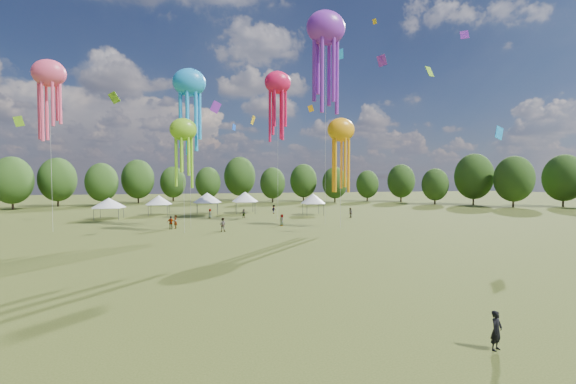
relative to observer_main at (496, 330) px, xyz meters
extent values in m
plane|color=#384416|center=(-6.80, 2.01, -0.83)|extent=(300.00, 300.00, 0.00)
imported|color=black|center=(0.00, 0.00, 0.00)|extent=(0.71, 0.60, 1.65)
imported|color=gray|center=(-9.82, 36.53, 0.09)|extent=(1.05, 0.92, 1.82)
imported|color=gray|center=(-11.30, 53.08, 0.00)|extent=(0.52, 0.80, 1.64)
imported|color=gray|center=(12.88, 48.25, 0.06)|extent=(0.72, 0.90, 1.77)
imported|color=gray|center=(1.08, 58.88, 0.02)|extent=(1.23, 1.19, 1.69)
imported|color=gray|center=(-16.77, 40.54, 0.06)|extent=(1.06, 0.48, 1.78)
imported|color=gray|center=(-5.51, 52.17, -0.03)|extent=(1.39, 1.37, 1.60)
imported|color=gray|center=(-16.18, 40.98, 0.13)|extent=(0.53, 0.74, 1.91)
imported|color=gray|center=(-0.94, 40.85, 0.02)|extent=(0.72, 0.93, 1.69)
cylinder|color=#47474C|center=(-30.17, 53.59, 0.13)|extent=(0.08, 0.08, 1.92)
cylinder|color=#47474C|center=(-30.17, 57.42, 0.13)|extent=(0.08, 0.08, 1.92)
cylinder|color=#47474C|center=(-26.34, 53.59, 0.13)|extent=(0.08, 0.08, 1.92)
cylinder|color=#47474C|center=(-26.34, 57.42, 0.13)|extent=(0.08, 0.08, 1.92)
cube|color=white|center=(-28.26, 55.50, 1.14)|extent=(4.23, 4.23, 0.10)
cone|color=white|center=(-28.26, 55.50, 2.01)|extent=(5.50, 5.50, 1.64)
cylinder|color=#47474C|center=(-22.39, 58.82, 0.16)|extent=(0.08, 0.08, 1.98)
cylinder|color=#47474C|center=(-22.39, 62.18, 0.16)|extent=(0.08, 0.08, 1.98)
cylinder|color=#47474C|center=(-19.02, 58.82, 0.16)|extent=(0.08, 0.08, 1.98)
cylinder|color=#47474C|center=(-19.02, 62.18, 0.16)|extent=(0.08, 0.08, 1.98)
cube|color=white|center=(-20.70, 60.50, 1.21)|extent=(3.77, 3.77, 0.10)
cone|color=white|center=(-20.70, 60.50, 2.11)|extent=(4.90, 4.90, 1.70)
cylinder|color=#47474C|center=(-13.67, 58.69, 0.28)|extent=(0.08, 0.08, 2.21)
cylinder|color=#47474C|center=(-13.67, 62.51, 0.28)|extent=(0.08, 0.08, 2.21)
cylinder|color=#47474C|center=(-9.85, 58.69, 0.28)|extent=(0.08, 0.08, 2.21)
cylinder|color=#47474C|center=(-9.85, 62.51, 0.28)|extent=(0.08, 0.08, 2.21)
cube|color=white|center=(-11.76, 60.60, 1.43)|extent=(4.22, 4.22, 0.10)
cone|color=white|center=(-11.76, 60.60, 2.43)|extent=(5.48, 5.48, 1.89)
cylinder|color=#47474C|center=(-6.22, 58.94, 0.31)|extent=(0.08, 0.08, 2.27)
cylinder|color=#47474C|center=(-6.22, 62.53, 0.31)|extent=(0.08, 0.08, 2.27)
cylinder|color=#47474C|center=(-2.63, 58.94, 0.31)|extent=(0.08, 0.08, 2.27)
cylinder|color=#47474C|center=(-2.63, 62.53, 0.31)|extent=(0.08, 0.08, 2.27)
cube|color=white|center=(-4.43, 60.74, 1.49)|extent=(3.99, 3.99, 0.10)
cone|color=white|center=(-4.43, 60.74, 2.51)|extent=(5.19, 5.19, 1.94)
cylinder|color=#47474C|center=(6.26, 52.97, 0.25)|extent=(0.08, 0.08, 2.16)
cylinder|color=#47474C|center=(6.26, 56.18, 0.25)|extent=(0.08, 0.08, 2.16)
cylinder|color=#47474C|center=(9.48, 52.97, 0.25)|extent=(0.08, 0.08, 2.16)
cylinder|color=#47474C|center=(9.48, 56.18, 0.25)|extent=(0.08, 0.08, 2.16)
cube|color=white|center=(7.87, 54.57, 1.38)|extent=(3.62, 3.62, 0.10)
cone|color=white|center=(7.87, 54.57, 2.36)|extent=(4.70, 4.70, 1.85)
ellipsoid|color=#1B94E9|center=(-14.06, 40.69, 19.53)|extent=(4.55, 3.18, 3.86)
cylinder|color=beige|center=(-14.06, 40.69, 9.35)|extent=(0.03, 0.03, 20.36)
ellipsoid|color=#F5154B|center=(0.01, 48.95, 22.32)|extent=(4.50, 3.15, 3.83)
cylinder|color=beige|center=(0.01, 48.95, 10.75)|extent=(0.03, 0.03, 23.15)
ellipsoid|color=#FF9F0F|center=(6.74, 36.68, 13.07)|extent=(3.94, 2.76, 3.35)
cylinder|color=beige|center=(6.74, 36.68, 6.12)|extent=(0.03, 0.03, 13.89)
ellipsoid|color=#FF4B72|center=(-31.78, 41.32, 19.93)|extent=(4.15, 2.91, 3.53)
cylinder|color=beige|center=(-31.78, 41.32, 9.55)|extent=(0.03, 0.03, 20.76)
ellipsoid|color=#81C720|center=(-14.70, 36.50, 12.50)|extent=(3.42, 2.40, 2.91)
cylinder|color=beige|center=(-14.70, 36.50, 5.84)|extent=(0.03, 0.03, 13.33)
ellipsoid|color=purple|center=(5.92, 41.17, 28.87)|extent=(6.00, 4.20, 5.10)
cylinder|color=beige|center=(5.92, 41.17, 14.02)|extent=(0.03, 0.03, 29.70)
cube|color=purple|center=(-9.91, 65.11, 20.77)|extent=(2.44, 0.60, 2.70)
cube|color=#F5154B|center=(15.31, 64.54, 29.24)|extent=(0.88, 0.31, 1.02)
cube|color=yellow|center=(-4.78, 44.25, 15.16)|extent=(0.88, 0.95, 1.38)
cube|color=#81C720|center=(13.02, 25.12, 18.40)|extent=(1.18, 0.88, 1.26)
cube|color=purple|center=(25.73, 35.92, 27.51)|extent=(1.25, 1.22, 1.47)
cube|color=#81C720|center=(-29.73, 67.30, 22.24)|extent=(2.45, 1.14, 2.47)
cube|color=#1B94E9|center=(13.54, 55.65, 30.09)|extent=(1.81, 1.09, 2.10)
cube|color=purple|center=(19.94, 50.89, 27.86)|extent=(2.05, 1.34, 2.12)
cube|color=#FF9F0F|center=(12.84, 73.78, 22.91)|extent=(1.58, 0.34, 1.82)
cube|color=yellow|center=(12.96, 39.36, 29.70)|extent=(0.66, 0.61, 0.77)
cube|color=#81C720|center=(-45.41, 64.31, 16.61)|extent=(1.70, 0.75, 2.10)
cube|color=blue|center=(-6.66, 58.38, 15.87)|extent=(0.76, 0.81, 1.29)
cube|color=#1B94E9|center=(24.48, 27.37, 12.01)|extent=(1.61, 0.44, 1.89)
cylinder|color=#38281C|center=(-53.97, 80.19, 0.85)|extent=(0.44, 0.44, 3.36)
ellipsoid|color=#264316|center=(-53.97, 80.19, 5.69)|extent=(8.40, 8.40, 10.51)
cylinder|color=#38281C|center=(-47.48, 87.50, 0.88)|extent=(0.44, 0.44, 3.41)
ellipsoid|color=#264316|center=(-47.48, 87.50, 5.78)|extent=(8.53, 8.53, 10.66)
cylinder|color=#38281C|center=(-37.39, 87.03, 0.71)|extent=(0.44, 0.44, 3.07)
ellipsoid|color=#264316|center=(-37.39, 87.03, 5.11)|extent=(7.66, 7.66, 9.58)
cylinder|color=#38281C|center=(-30.31, 95.34, 0.89)|extent=(0.44, 0.44, 3.43)
ellipsoid|color=#264316|center=(-30.31, 95.34, 5.83)|extent=(8.58, 8.58, 10.73)
cylinder|color=#38281C|center=(-21.55, 100.96, 0.65)|extent=(0.44, 0.44, 2.95)
ellipsoid|color=#264316|center=(-21.55, 100.96, 4.88)|extent=(7.37, 7.37, 9.21)
cylinder|color=#38281C|center=(-11.49, 97.07, 0.62)|extent=(0.44, 0.44, 2.89)
ellipsoid|color=#264316|center=(-11.49, 97.07, 4.78)|extent=(7.23, 7.23, 9.04)
cylinder|color=#38281C|center=(-1.88, 101.49, 1.09)|extent=(0.44, 0.44, 3.84)
ellipsoid|color=#264316|center=(-1.88, 101.49, 6.61)|extent=(9.60, 9.60, 11.99)
cylinder|color=#38281C|center=(6.39, 90.45, 0.59)|extent=(0.44, 0.44, 2.84)
ellipsoid|color=#264316|center=(6.39, 90.45, 4.68)|extent=(7.11, 7.11, 8.89)
cylinder|color=#38281C|center=(16.13, 93.04, 0.75)|extent=(0.44, 0.44, 3.16)
ellipsoid|color=#264316|center=(16.13, 93.04, 5.30)|extent=(7.91, 7.91, 9.88)
cylinder|color=#38281C|center=(23.90, 87.29, 0.61)|extent=(0.44, 0.44, 2.88)
ellipsoid|color=#264316|center=(23.90, 87.29, 4.76)|extent=(7.21, 7.21, 9.01)
cylinder|color=#38281C|center=(34.72, 89.25, 0.49)|extent=(0.44, 0.44, 2.63)
ellipsoid|color=#264316|center=(34.72, 89.25, 4.27)|extent=(6.57, 6.57, 8.22)
cylinder|color=#38281C|center=(43.72, 85.73, 0.74)|extent=(0.44, 0.44, 3.13)
ellipsoid|color=#264316|center=(43.72, 85.73, 5.23)|extent=(7.81, 7.81, 9.77)
cylinder|color=#38281C|center=(46.85, 73.82, 0.53)|extent=(0.44, 0.44, 2.72)
ellipsoid|color=#264316|center=(46.85, 73.82, 4.44)|extent=(6.80, 6.80, 8.50)
cylinder|color=#38281C|center=(56.17, 70.93, 1.08)|extent=(0.44, 0.44, 3.81)
ellipsoid|color=#264316|center=(56.17, 70.93, 6.55)|extent=(9.52, 9.52, 11.90)
cylinder|color=#38281C|center=(59.78, 61.80, 0.93)|extent=(0.44, 0.44, 3.51)
ellipsoid|color=#264316|center=(59.78, 61.80, 5.97)|extent=(8.78, 8.78, 10.97)
cylinder|color=#38281C|center=(72.59, 60.27, 0.99)|extent=(0.44, 0.44, 3.64)
ellipsoid|color=#264316|center=(72.59, 60.27, 6.22)|extent=(9.10, 9.10, 11.37)
camera|label=1|loc=(-11.80, -13.04, 6.43)|focal=23.14mm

